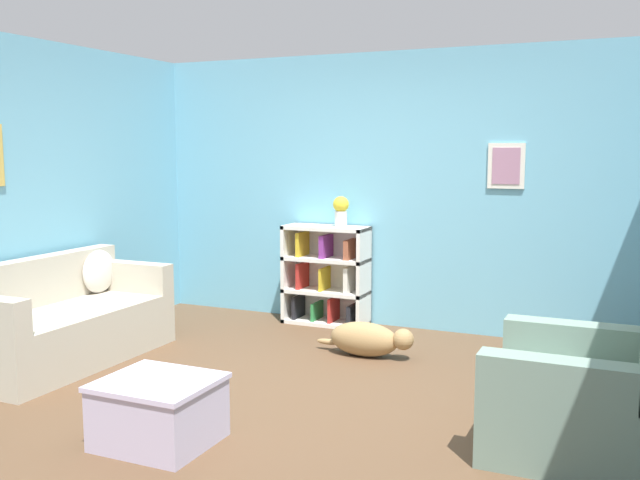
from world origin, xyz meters
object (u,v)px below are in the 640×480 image
coffee_table (159,409)px  dog (368,339)px  couch (62,323)px  bookshelf (327,276)px  vase (341,210)px  recliner_chair (592,394)px

coffee_table → dog: 2.19m
coffee_table → couch: bearing=149.1°
bookshelf → vase: bearing=-7.8°
recliner_chair → coffee_table: size_ratio=1.60×
recliner_chair → vase: vase is taller
couch → recliner_chair: bearing=-1.3°
vase → recliner_chair: bearing=-41.1°
bookshelf → coffee_table: 3.05m
couch → coffee_table: bearing=-30.9°
couch → dog: couch is taller
bookshelf → recliner_chair: size_ratio=0.94×
bookshelf → recliner_chair: bookshelf is taller
couch → vase: size_ratio=6.10×
bookshelf → dog: size_ratio=1.11×
recliner_chair → dog: size_ratio=1.18×
bookshelf → vase: (0.15, -0.02, 0.65)m
vase → bookshelf: bearing=172.2°
couch → coffee_table: size_ratio=2.77×
recliner_chair → bookshelf: bearing=140.3°
coffee_table → dog: size_ratio=0.74×
coffee_table → dog: (0.50, 2.13, -0.06)m
recliner_chair → dog: bearing=145.9°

